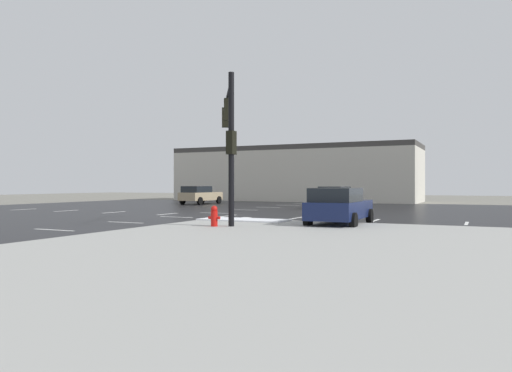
{
  "coord_description": "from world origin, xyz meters",
  "views": [
    {
      "loc": [
        14.72,
        -23.21,
        1.74
      ],
      "look_at": [
        1.23,
        5.25,
        1.64
      ],
      "focal_mm": 33.92,
      "sensor_mm": 36.0,
      "label": 1
    }
  ],
  "objects_px": {
    "sedan_white": "(332,197)",
    "fire_hydrant": "(214,216)",
    "traffic_signal_mast": "(229,128)",
    "sedan_navy": "(339,206)",
    "sedan_tan": "(200,195)"
  },
  "relations": [
    {
      "from": "sedan_white",
      "to": "fire_hydrant",
      "type": "bearing_deg",
      "value": 2.87
    },
    {
      "from": "traffic_signal_mast",
      "to": "sedan_white",
      "type": "height_order",
      "value": "traffic_signal_mast"
    },
    {
      "from": "traffic_signal_mast",
      "to": "sedan_navy",
      "type": "relative_size",
      "value": 1.29
    },
    {
      "from": "fire_hydrant",
      "to": "sedan_white",
      "type": "height_order",
      "value": "sedan_white"
    },
    {
      "from": "traffic_signal_mast",
      "to": "sedan_white",
      "type": "relative_size",
      "value": 1.29
    },
    {
      "from": "fire_hydrant",
      "to": "sedan_white",
      "type": "xyz_separation_m",
      "value": [
        -0.4,
        17.2,
        0.32
      ]
    },
    {
      "from": "sedan_tan",
      "to": "sedan_white",
      "type": "height_order",
      "value": "same"
    },
    {
      "from": "fire_hydrant",
      "to": "sedan_tan",
      "type": "xyz_separation_m",
      "value": [
        -13.44,
        20.49,
        0.32
      ]
    },
    {
      "from": "sedan_navy",
      "to": "sedan_tan",
      "type": "bearing_deg",
      "value": 44.66
    },
    {
      "from": "fire_hydrant",
      "to": "sedan_tan",
      "type": "relative_size",
      "value": 0.17
    },
    {
      "from": "fire_hydrant",
      "to": "sedan_white",
      "type": "distance_m",
      "value": 17.2
    },
    {
      "from": "sedan_tan",
      "to": "sedan_navy",
      "type": "distance_m",
      "value": 24.35
    },
    {
      "from": "traffic_signal_mast",
      "to": "sedan_white",
      "type": "distance_m",
      "value": 15.84
    },
    {
      "from": "sedan_tan",
      "to": "sedan_white",
      "type": "relative_size",
      "value": 1.0
    },
    {
      "from": "traffic_signal_mast",
      "to": "fire_hydrant",
      "type": "distance_m",
      "value": 3.96
    }
  ]
}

